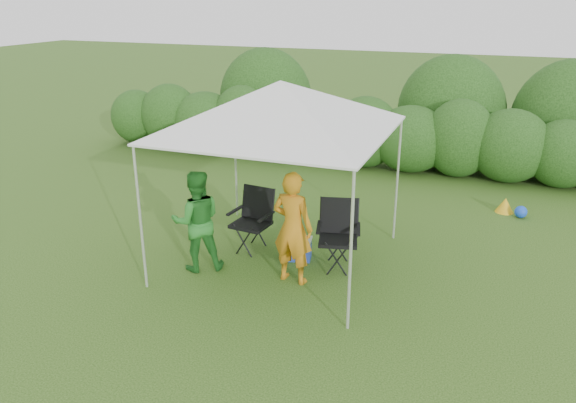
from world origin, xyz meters
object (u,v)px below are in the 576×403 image
(man, at_px, (293,228))
(cooler, at_px, (298,249))
(canopy, at_px, (281,106))
(chair_right, at_px, (339,230))
(woman, at_px, (197,221))
(chair_left, at_px, (254,215))

(man, bearing_deg, cooler, -70.07)
(canopy, height_order, cooler, canopy)
(chair_right, height_order, man, man)
(chair_right, xyz_separation_m, woman, (-1.96, -0.87, 0.19))
(chair_left, distance_m, woman, 1.11)
(man, bearing_deg, chair_right, -116.77)
(woman, relative_size, cooler, 3.33)
(cooler, bearing_deg, woman, -159.70)
(chair_right, relative_size, man, 0.62)
(chair_left, bearing_deg, woman, -110.06)
(canopy, distance_m, woman, 2.12)
(chair_left, height_order, woman, woman)
(chair_left, xyz_separation_m, woman, (-0.49, -0.98, 0.20))
(canopy, bearing_deg, chair_right, 10.39)
(man, xyz_separation_m, woman, (-1.48, -0.14, -0.06))
(chair_left, bearing_deg, cooler, -2.85)
(woman, xyz_separation_m, cooler, (1.32, 0.85, -0.61))
(man, xyz_separation_m, cooler, (-0.16, 0.70, -0.67))
(chair_right, height_order, woman, woman)
(chair_right, distance_m, woman, 2.15)
(cooler, bearing_deg, chair_right, -10.53)
(chair_left, height_order, cooler, chair_left)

